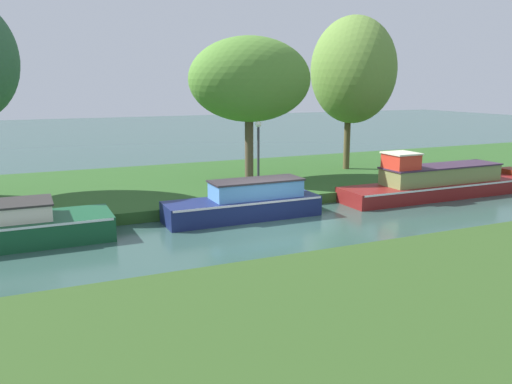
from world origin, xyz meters
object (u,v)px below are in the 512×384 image
willow_tree_centre (250,80)px  lamp_post (258,146)px  navy_cruiser (246,203)px  willow_tree_right (353,70)px  maroon_barge (442,182)px  mooring_post_near (216,190)px

willow_tree_centre → lamp_post: bearing=-104.7°
navy_cruiser → willow_tree_right: (7.92, 5.34, 4.71)m
willow_tree_centre → willow_tree_right: size_ratio=0.84×
maroon_barge → lamp_post: size_ratio=3.44×
maroon_barge → navy_cruiser: bearing=-180.0°
maroon_barge → willow_tree_right: bearing=100.4°
mooring_post_near → lamp_post: bearing=28.0°
lamp_post → willow_tree_centre: bearing=75.3°
navy_cruiser → mooring_post_near: 1.67m
navy_cruiser → mooring_post_near: bearing=108.6°
lamp_post → mooring_post_near: lamp_post is taller
willow_tree_centre → willow_tree_right: willow_tree_right is taller
willow_tree_right → mooring_post_near: (-8.45, -3.77, -4.53)m
navy_cruiser → willow_tree_right: size_ratio=0.74×
willow_tree_right → mooring_post_near: 10.30m
lamp_post → mooring_post_near: 2.92m
willow_tree_centre → mooring_post_near: willow_tree_centre is taller
willow_tree_centre → willow_tree_right: bearing=6.4°
maroon_barge → willow_tree_centre: (-6.67, 4.71, 4.21)m
maroon_barge → mooring_post_near: 9.56m
willow_tree_centre → lamp_post: 3.32m
maroon_barge → navy_cruiser: 8.90m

